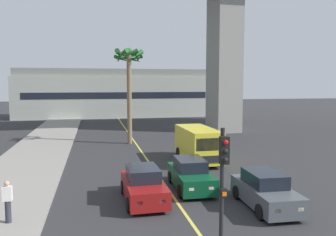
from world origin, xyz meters
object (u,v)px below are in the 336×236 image
car_queue_second (191,175)px  delivery_van (198,143)px  palm_tree_near_median (129,71)px  pedestrian_mid_block (8,201)px  car_queue_third (265,191)px  traffic_light_median_near (223,181)px  palm_tree_mid_median (128,69)px  car_queue_front (143,185)px

car_queue_second → delivery_van: size_ratio=0.79×
palm_tree_near_median → pedestrian_mid_block: palm_tree_near_median is taller
palm_tree_near_median → car_queue_third: bearing=-76.5°
car_queue_second → palm_tree_near_median: size_ratio=0.48×
traffic_light_median_near → palm_tree_near_median: bearing=90.9°
car_queue_third → palm_tree_near_median: (-4.17, 17.34, 5.85)m
car_queue_second → palm_tree_mid_median: size_ratio=0.47×
pedestrian_mid_block → car_queue_third: bearing=-0.9°
palm_tree_mid_median → pedestrian_mid_block: (-7.24, -26.72, -6.11)m
traffic_light_median_near → palm_tree_near_median: 22.36m
car_queue_second → palm_tree_mid_median: palm_tree_mid_median is taller
delivery_van → traffic_light_median_near: bearing=-104.3°
car_queue_front → traffic_light_median_near: (1.29, -6.64, 1.99)m
traffic_light_median_near → pedestrian_mid_block: 8.47m
pedestrian_mid_block → delivery_van: bearing=41.1°
car_queue_front → delivery_van: delivery_van is taller
car_queue_front → delivery_van: size_ratio=0.79×
car_queue_third → palm_tree_near_median: size_ratio=0.49×
car_queue_second → palm_tree_near_median: 15.34m
car_queue_second → car_queue_third: size_ratio=1.00×
traffic_light_median_near → palm_tree_near_median: size_ratio=0.49×
car_queue_third → traffic_light_median_near: bearing=-129.2°
delivery_van → palm_tree_mid_median: palm_tree_mid_median is taller
car_queue_front → traffic_light_median_near: bearing=-79.0°
car_queue_second → palm_tree_near_median: bearing=96.9°
car_queue_second → pedestrian_mid_block: 8.64m
delivery_van → palm_tree_near_median: size_ratio=0.61×
palm_tree_near_median → pedestrian_mid_block: bearing=-110.3°
car_queue_third → traffic_light_median_near: 6.36m
palm_tree_near_median → traffic_light_median_near: bearing=-89.1°
palm_tree_near_median → palm_tree_mid_median: (0.87, 9.55, 0.54)m
palm_tree_near_median → palm_tree_mid_median: size_ratio=0.97×
car_queue_front → traffic_light_median_near: size_ratio=0.98×
pedestrian_mid_block → palm_tree_mid_median: bearing=74.8°
palm_tree_mid_median → traffic_light_median_near: bearing=-90.9°
palm_tree_mid_median → pedestrian_mid_block: 28.35m
delivery_van → palm_tree_mid_median: size_ratio=0.59×
car_queue_third → palm_tree_mid_median: 27.84m
car_queue_third → palm_tree_near_median: bearing=103.5°
car_queue_front → car_queue_third: 5.47m
car_queue_third → pedestrian_mid_block: (-10.54, 0.17, 0.28)m
car_queue_third → delivery_van: delivery_van is taller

